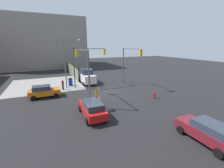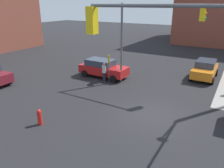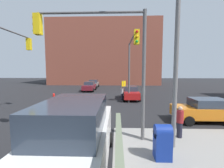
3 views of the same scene
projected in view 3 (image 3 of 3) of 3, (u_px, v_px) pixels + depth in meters
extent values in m
plane|color=black|center=(79.00, 114.00, 12.39)|extent=(120.00, 120.00, 0.00)
cube|color=brown|center=(106.00, 55.00, 43.53)|extent=(16.00, 28.00, 16.24)
cylinder|color=#59595B|center=(129.00, 73.00, 16.43)|extent=(0.18, 0.18, 6.50)
cylinder|color=#59595B|center=(132.00, 39.00, 13.17)|extent=(6.00, 0.12, 0.12)
cube|color=yellow|center=(137.00, 37.00, 10.23)|extent=(0.32, 0.36, 1.00)
sphere|color=red|center=(137.00, 32.00, 10.02)|extent=(0.18, 0.18, 0.18)
sphere|color=orange|center=(137.00, 36.00, 10.05)|extent=(0.18, 0.18, 0.18)
sphere|color=green|center=(137.00, 41.00, 10.08)|extent=(0.18, 0.18, 0.18)
cylinder|color=#59595B|center=(5.00, 29.00, 10.22)|extent=(5.48, 0.12, 0.12)
cube|color=yellow|center=(29.00, 44.00, 12.99)|extent=(0.32, 0.36, 1.00)
sphere|color=red|center=(30.00, 41.00, 13.15)|extent=(0.18, 0.18, 0.18)
sphere|color=orange|center=(30.00, 45.00, 13.17)|extent=(0.18, 0.18, 0.18)
sphere|color=green|center=(30.00, 48.00, 13.20)|extent=(0.18, 0.18, 0.18)
cylinder|color=#59595B|center=(144.00, 77.00, 7.48)|extent=(0.18, 0.18, 6.50)
cylinder|color=#59595B|center=(90.00, 13.00, 7.28)|extent=(0.12, 5.28, 0.12)
cube|color=yellow|center=(38.00, 24.00, 7.42)|extent=(0.36, 0.32, 1.00)
sphere|color=red|center=(34.00, 18.00, 7.40)|extent=(0.18, 0.18, 0.18)
sphere|color=orange|center=(34.00, 24.00, 7.42)|extent=(0.18, 0.18, 0.18)
sphere|color=green|center=(34.00, 31.00, 7.45)|extent=(0.18, 0.18, 0.18)
cylinder|color=slate|center=(176.00, 61.00, 6.67)|extent=(0.20, 0.20, 8.00)
cylinder|color=#4C4C4C|center=(124.00, 91.00, 17.53)|extent=(0.08, 0.08, 2.40)
cube|color=yellow|center=(124.00, 84.00, 17.46)|extent=(0.48, 0.48, 0.64)
cube|color=navy|center=(162.00, 145.00, 6.00)|extent=(0.56, 0.64, 1.15)
cylinder|color=navy|center=(163.00, 131.00, 5.95)|extent=(0.56, 0.64, 0.56)
cylinder|color=red|center=(54.00, 98.00, 17.47)|extent=(0.26, 0.26, 0.80)
sphere|color=red|center=(54.00, 94.00, 17.43)|extent=(0.24, 0.24, 0.24)
cube|color=maroon|center=(89.00, 87.00, 26.29)|extent=(4.38, 1.80, 0.75)
cube|color=#2D3847|center=(90.00, 83.00, 26.58)|extent=(2.45, 1.58, 0.55)
cylinder|color=black|center=(93.00, 90.00, 24.81)|extent=(0.64, 0.22, 0.64)
cylinder|color=black|center=(82.00, 90.00, 24.87)|extent=(0.64, 0.22, 0.64)
cylinder|color=black|center=(96.00, 88.00, 27.77)|extent=(0.64, 0.22, 0.64)
cylinder|color=black|center=(86.00, 88.00, 27.83)|extent=(0.64, 0.22, 0.64)
cube|color=orange|center=(203.00, 112.00, 10.45)|extent=(1.80, 4.03, 0.75)
cube|color=#2D3847|center=(208.00, 103.00, 10.38)|extent=(1.58, 2.25, 0.55)
cylinder|color=black|center=(189.00, 121.00, 9.63)|extent=(0.22, 0.64, 0.64)
cylinder|color=black|center=(178.00, 113.00, 11.42)|extent=(0.22, 0.64, 0.64)
cylinder|color=black|center=(214.00, 114.00, 11.33)|extent=(0.22, 0.64, 0.64)
cube|color=slate|center=(93.00, 84.00, 31.54)|extent=(4.27, 1.80, 0.75)
cube|color=#2D3847|center=(94.00, 81.00, 31.82)|extent=(2.39, 1.58, 0.55)
cylinder|color=black|center=(97.00, 87.00, 30.10)|extent=(0.64, 0.22, 0.64)
cylinder|color=black|center=(88.00, 87.00, 30.16)|extent=(0.64, 0.22, 0.64)
cylinder|color=black|center=(98.00, 85.00, 32.99)|extent=(0.64, 0.22, 0.64)
cylinder|color=black|center=(90.00, 85.00, 33.05)|extent=(0.64, 0.22, 0.64)
cube|color=#B21919|center=(131.00, 94.00, 18.67)|extent=(4.50, 1.80, 0.75)
cube|color=#2D3847|center=(130.00, 88.00, 18.97)|extent=(2.52, 1.58, 0.55)
cylinder|color=black|center=(140.00, 99.00, 17.15)|extent=(0.64, 0.22, 0.64)
cylinder|color=black|center=(124.00, 99.00, 17.21)|extent=(0.64, 0.22, 0.64)
cylinder|color=black|center=(136.00, 95.00, 20.20)|extent=(0.64, 0.22, 0.64)
cylinder|color=black|center=(123.00, 95.00, 20.26)|extent=(0.64, 0.22, 0.64)
cube|color=white|center=(78.00, 144.00, 5.22)|extent=(5.40, 2.10, 1.40)
cube|color=#2D3847|center=(73.00, 115.00, 4.69)|extent=(3.02, 1.85, 0.90)
cylinder|color=black|center=(66.00, 139.00, 7.14)|extent=(0.64, 0.22, 0.64)
cylinder|color=black|center=(110.00, 139.00, 7.07)|extent=(0.64, 0.22, 0.64)
cylinder|color=#B2B2B7|center=(122.00, 91.00, 17.94)|extent=(0.36, 0.36, 0.64)
sphere|color=tan|center=(122.00, 87.00, 17.90)|extent=(0.22, 0.22, 0.22)
cylinder|color=#1E1E2D|center=(122.00, 97.00, 18.00)|extent=(0.28, 0.28, 0.81)
cylinder|color=maroon|center=(180.00, 116.00, 7.90)|extent=(0.36, 0.36, 0.65)
sphere|color=tan|center=(180.00, 108.00, 7.86)|extent=(0.22, 0.22, 0.22)
cylinder|color=#1E1E2D|center=(179.00, 130.00, 7.96)|extent=(0.28, 0.28, 0.82)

